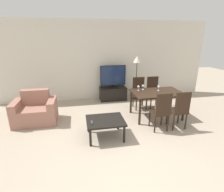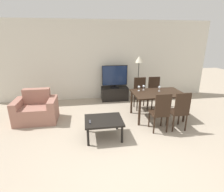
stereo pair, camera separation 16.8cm
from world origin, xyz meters
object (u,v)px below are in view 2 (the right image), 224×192
at_px(tv, 115,77).
at_px(wine_glass_center, 139,87).
at_px(tv_stand, 115,94).
at_px(wine_glass_right, 159,88).
at_px(coffee_table, 104,122).
at_px(dining_table, 157,95).
at_px(dining_chair_near_right, 179,110).
at_px(floor_lamp, 139,63).
at_px(remote_primary, 90,122).
at_px(dining_chair_far_left, 140,92).
at_px(dining_chair_near, 161,111).
at_px(wine_glass_left, 144,87).
at_px(armchair, 36,110).
at_px(dining_chair_far, 155,91).

xyz_separation_m(tv, wine_glass_center, (0.44, -1.40, -0.02)).
distance_m(tv_stand, wine_glass_right, 1.90).
relative_size(coffee_table, dining_table, 0.61).
distance_m(dining_chair_near_right, floor_lamp, 2.46).
xyz_separation_m(remote_primary, wine_glass_right, (1.94, 0.98, 0.39)).
bearing_deg(wine_glass_center, remote_primary, -141.88).
bearing_deg(dining_chair_far_left, dining_chair_near_right, -72.69).
xyz_separation_m(dining_chair_near, dining_chair_near_right, (0.47, 0.00, 0.00)).
bearing_deg(tv, dining_chair_near, -74.38).
height_order(dining_chair_near, wine_glass_right, dining_chair_near).
relative_size(wine_glass_left, wine_glass_center, 1.00).
height_order(floor_lamp, wine_glass_left, floor_lamp).
xyz_separation_m(dining_chair_near, wine_glass_right, (0.32, 0.86, 0.30)).
height_order(dining_chair_near_right, remote_primary, dining_chair_near_right).
height_order(dining_chair_near, dining_chair_near_right, same).
height_order(dining_chair_near, dining_chair_far_left, same).
bearing_deg(wine_glass_center, dining_chair_near, -77.02).
relative_size(coffee_table, remote_primary, 5.48).
bearing_deg(dining_chair_far_left, wine_glass_left, -98.38).
relative_size(tv_stand, remote_primary, 6.20).
relative_size(dining_table, dining_chair_near_right, 1.40).
relative_size(dining_chair_near_right, wine_glass_right, 6.58).
distance_m(dining_table, floor_lamp, 1.69).
height_order(tv, dining_chair_near_right, tv).
height_order(armchair, dining_chair_far_left, dining_chair_far_left).
height_order(armchair, wine_glass_right, wine_glass_right).
distance_m(tv_stand, dining_chair_near_right, 2.65).
bearing_deg(armchair, tv_stand, 29.68).
relative_size(dining_chair_near, wine_glass_left, 6.58).
bearing_deg(dining_chair_near_right, coffee_table, -178.76).
bearing_deg(tv_stand, dining_chair_far, -37.30).
height_order(remote_primary, wine_glass_left, wine_glass_left).
bearing_deg(dining_chair_near_right, dining_table, 107.31).
height_order(tv, wine_glass_left, tv).
distance_m(armchair, dining_table, 3.26).
relative_size(dining_table, dining_chair_far_left, 1.40).
bearing_deg(dining_chair_far, armchair, -172.35).
xyz_separation_m(dining_chair_far, wine_glass_right, (-0.15, -0.65, 0.30)).
xyz_separation_m(dining_chair_near_right, wine_glass_left, (-0.54, 1.03, 0.30)).
distance_m(dining_chair_far_left, wine_glass_center, 0.65).
relative_size(armchair, tv_stand, 1.13).
relative_size(dining_chair_near, floor_lamp, 0.62).
bearing_deg(armchair, dining_chair_far_left, 8.84).
relative_size(dining_chair_far_left, remote_primary, 6.40).
bearing_deg(wine_glass_left, dining_chair_near, -86.08).
relative_size(coffee_table, wine_glass_center, 5.63).
height_order(tv_stand, remote_primary, tv_stand).
bearing_deg(dining_chair_near, armchair, 160.78).
bearing_deg(dining_table, coffee_table, -153.03).
bearing_deg(tv_stand, tv, -90.00).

